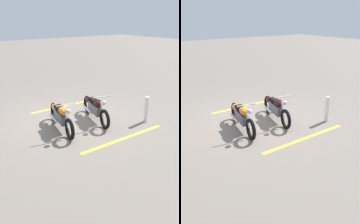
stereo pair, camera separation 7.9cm
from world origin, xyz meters
The scene contains 6 objects.
ground_plane centered at (0.00, 0.00, 0.00)m, with size 60.00×60.00×0.00m, color slate.
motorcycle_bright_foreground centered at (0.47, -0.68, 0.46)m, with size 2.21×0.70×1.04m.
motorcycle_dark_foreground centered at (0.50, 0.70, 0.46)m, with size 2.19×0.77×1.04m.
bollard_post centered at (1.69, 2.04, 0.46)m, with size 0.14×0.14×0.91m, color white.
parking_stripe_near centered at (-1.37, 0.66, 0.00)m, with size 3.20×0.12×0.01m, color yellow.
parking_stripe_mid centered at (2.22, 0.53, 0.00)m, with size 3.20×0.12×0.01m, color yellow.
Camera 2 is at (7.10, -4.37, 3.54)m, focal length 40.12 mm.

